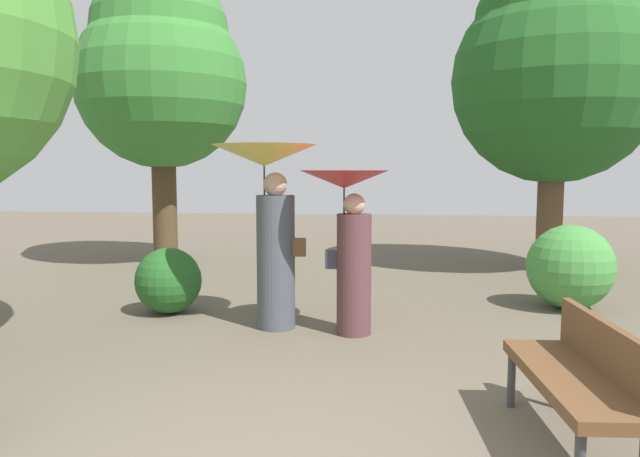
% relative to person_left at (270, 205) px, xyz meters
% --- Properties ---
extents(person_left, '(1.16, 1.16, 2.06)m').
position_rel_person_left_xyz_m(person_left, '(0.00, 0.00, 0.00)').
color(person_left, '#474C56').
rests_on(person_left, ground).
extents(person_right, '(0.96, 0.96, 1.78)m').
position_rel_person_left_xyz_m(person_right, '(0.90, -0.16, -0.23)').
color(person_right, '#563338').
rests_on(person_right, ground).
extents(park_bench, '(0.59, 1.53, 0.83)m').
position_rel_person_left_xyz_m(park_bench, '(2.55, -2.70, -0.89)').
color(park_bench, '#38383D').
rests_on(park_bench, ground).
extents(tree_near_right, '(3.47, 3.47, 5.53)m').
position_rel_person_left_xyz_m(tree_near_right, '(4.12, 4.19, 2.15)').
color(tree_near_right, brown).
rests_on(tree_near_right, ground).
extents(tree_mid_left, '(3.09, 3.09, 5.46)m').
position_rel_person_left_xyz_m(tree_mid_left, '(-2.81, 4.15, 2.21)').
color(tree_mid_left, '#4C3823').
rests_on(tree_mid_left, ground).
extents(bush_path_right, '(0.82, 0.82, 0.82)m').
position_rel_person_left_xyz_m(bush_path_right, '(-1.39, 0.51, -0.99)').
color(bush_path_right, '#235B23').
rests_on(bush_path_right, ground).
extents(bush_behind_bench, '(1.09, 1.09, 1.09)m').
position_rel_person_left_xyz_m(bush_behind_bench, '(3.64, 1.31, -0.85)').
color(bush_behind_bench, '#428C3D').
rests_on(bush_behind_bench, ground).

